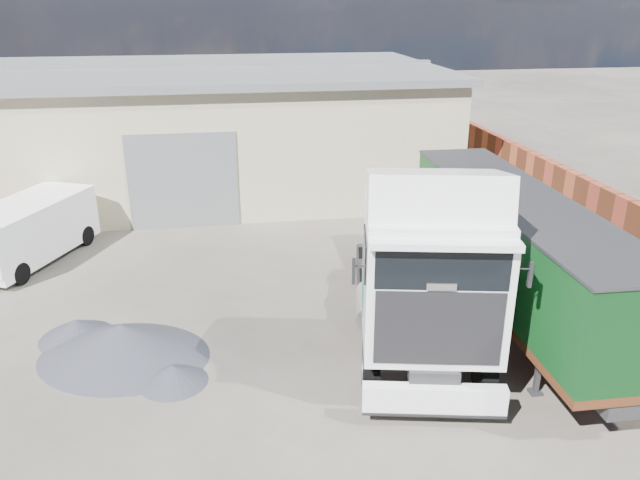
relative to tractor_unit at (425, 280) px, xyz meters
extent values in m
plane|color=black|center=(-3.82, 0.46, -2.12)|extent=(120.00, 120.00, 0.00)
cube|color=#BFB492|center=(-9.82, 16.46, 0.38)|extent=(30.00, 12.00, 5.00)
cube|color=#595C5F|center=(-9.82, 16.46, 3.03)|extent=(30.60, 12.60, 0.30)
cube|color=#595C5F|center=(-5.82, 10.44, -0.32)|extent=(4.00, 0.08, 3.60)
cube|color=#595C5F|center=(-9.82, 16.46, 3.23)|extent=(30.60, 0.40, 0.15)
cube|color=brown|center=(7.68, 6.46, -0.87)|extent=(0.35, 26.00, 2.50)
cylinder|color=black|center=(-0.28, -1.34, -1.52)|extent=(2.97, 1.75, 1.20)
cylinder|color=black|center=(0.53, 2.54, -1.52)|extent=(3.03, 1.76, 1.20)
cylinder|color=black|center=(0.86, 4.09, -1.52)|extent=(3.03, 1.76, 1.20)
cube|color=#2D2D30|center=(0.28, 1.32, -1.11)|extent=(2.53, 7.52, 0.34)
cube|color=white|center=(-0.50, -2.39, -1.50)|extent=(2.88, 0.87, 0.62)
cube|color=white|center=(-0.20, -0.95, 0.45)|extent=(3.30, 3.13, 2.77)
cube|color=black|center=(-0.47, -2.22, 0.03)|extent=(2.45, 0.58, 1.58)
cube|color=black|center=(-0.46, -2.20, 1.27)|extent=(2.50, 0.58, 0.85)
cube|color=white|center=(-0.15, -0.73, 2.23)|extent=(3.20, 2.72, 1.39)
cube|color=#0D5B4C|center=(-1.50, -0.21, 0.14)|extent=(0.19, 0.83, 1.24)
cube|color=#0D5B4C|center=(1.28, -0.80, 0.14)|extent=(0.19, 0.83, 1.24)
cylinder|color=#2D2D30|center=(0.58, 2.76, -0.87)|extent=(1.47, 1.47, 0.14)
cube|color=#2D2D30|center=(2.10, -1.72, -1.64)|extent=(0.27, 0.27, 0.96)
cube|color=#2D2D30|center=(3.66, -1.76, -1.64)|extent=(0.27, 0.27, 0.96)
cylinder|color=black|center=(3.07, 5.10, -1.66)|extent=(2.25, 0.98, 0.92)
cube|color=#2D2D30|center=(2.97, 1.57, -1.34)|extent=(0.98, 10.46, 0.30)
cube|color=#572D13|center=(2.97, 1.57, -1.05)|extent=(2.46, 10.51, 0.21)
cube|color=black|center=(2.97, 1.57, 0.18)|extent=(2.46, 10.51, 2.26)
cube|color=#2D2D30|center=(2.97, 1.57, 1.33)|extent=(2.52, 10.56, 0.07)
cylinder|color=black|center=(-10.07, 9.54, -1.78)|extent=(2.12, 1.46, 0.69)
cube|color=white|center=(-10.76, 8.01, -1.02)|extent=(3.80, 5.21, 1.78)
cone|color=black|center=(-7.03, 1.34, -1.69)|extent=(5.23, 5.23, 0.87)
cone|color=black|center=(-5.79, 0.04, -1.91)|extent=(1.96, 1.96, 0.44)
cone|color=black|center=(-8.33, 2.47, -1.86)|extent=(2.40, 2.40, 0.52)
camera|label=1|loc=(-4.49, -12.35, 6.03)|focal=35.00mm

